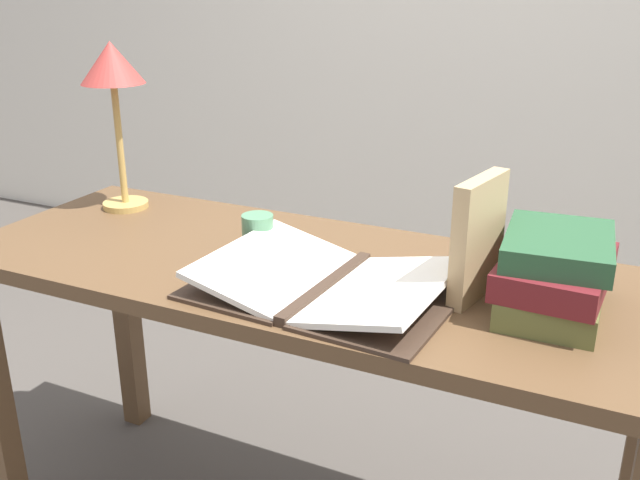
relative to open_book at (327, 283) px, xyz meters
The scene contains 6 objects.
reading_desk 0.20m from the open_book, 136.66° to the left, with size 1.55×0.60×0.77m.
open_book is the anchor object (origin of this frame).
book_stack_tall 0.43m from the open_book, 13.95° to the left, with size 0.20×0.28×0.15m.
book_standing_upright 0.30m from the open_book, 20.90° to the left, with size 0.07×0.18×0.24m.
reading_lamp 0.82m from the open_book, 160.33° to the left, with size 0.16×0.16×0.43m.
coffee_mug 0.27m from the open_book, 149.48° to the left, with size 0.07×0.10×0.08m.
Camera 1 is at (0.64, -1.27, 1.36)m, focal length 40.00 mm.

